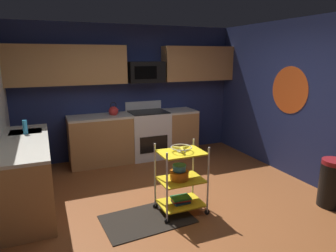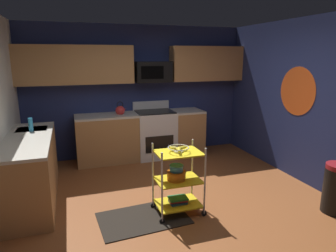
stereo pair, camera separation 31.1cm
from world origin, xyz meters
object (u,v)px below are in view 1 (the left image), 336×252
Objects in this scene: rolling_cart at (181,179)px; fruit_bowl at (181,148)px; book_stack at (181,200)px; kettle at (114,111)px; trash_can at (332,183)px; mixing_bowl_small at (179,168)px; oven_range at (148,134)px; microwave at (146,72)px; mixing_bowl_large at (179,175)px; dish_soap_bottle at (25,127)px.

fruit_bowl is at bearing 90.00° from rolling_cart.
book_stack is 0.95× the size of kettle.
trash_can is (2.31, -2.91, -0.67)m from kettle.
mixing_bowl_small is (-0.02, 0.01, 0.16)m from rolling_cart.
trash_can reaches higher than book_stack.
oven_range is at bearing 80.99° from mixing_bowl_small.
rolling_cart is 3.63× the size of book_stack.
microwave reaches higher than mixing_bowl_small.
mixing_bowl_small is 0.45m from book_stack.
trash_can is (1.63, -2.91, -0.15)m from oven_range.
fruit_bowl is 2.14m from trash_can.
book_stack is at bearing -90.00° from fruit_bowl.
oven_range reaches higher than rolling_cart.
fruit_bowl is 1.03× the size of kettle.
kettle is at bearing 128.50° from trash_can.
mixing_bowl_large is 2.10m from trash_can.
rolling_cart is at bearing 0.00° from mixing_bowl_large.
trash_can is (1.63, -3.02, -1.37)m from microwave.
oven_range reaches higher than mixing_bowl_small.
oven_range is 5.50× the size of dish_soap_bottle.
microwave is at bearing 81.94° from rolling_cart.
mixing_bowl_large is at bearing 161.93° from trash_can.
book_stack is 0.38× the size of trash_can.
kettle reaches higher than fruit_bowl.
microwave is 0.77× the size of rolling_cart.
microwave is 2.57× the size of fruit_bowl.
dish_soap_bottle reaches higher than trash_can.
mixing_bowl_small is 0.28× the size of trash_can.
kettle is (-0.32, 2.26, 0.48)m from mixing_bowl_large.
mixing_bowl_large is 1.26× the size of dish_soap_bottle.
dish_soap_bottle is 4.34m from trash_can.
microwave is 3.50× the size of dish_soap_bottle.
kettle is at bearing 98.79° from rolling_cart.
mixing_bowl_large is 2.31m from dish_soap_bottle.
oven_range is 2.29m from mixing_bowl_small.
rolling_cart is 1.39× the size of trash_can.
fruit_bowl reaches higher than book_stack.
mixing_bowl_large is 0.95× the size of kettle.
mixing_bowl_small is at bearing 161.76° from trash_can.
fruit_bowl is at bearing -98.06° from microwave.
fruit_bowl is 1.36× the size of dish_soap_bottle.
dish_soap_bottle is at bearing 152.16° from trash_can.
mixing_bowl_small is 2.11m from trash_can.
book_stack is at bearing -81.21° from kettle.
mixing_bowl_small is (-0.02, 0.01, -0.26)m from fruit_bowl.
rolling_cart is 3.36× the size of fruit_bowl.
oven_range reaches higher than trash_can.
oven_range is 1.67× the size of trash_can.
trash_can is (3.79, -2.00, -0.69)m from dish_soap_bottle.
dish_soap_bottle is (-1.80, 1.35, 0.40)m from mixing_bowl_small.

